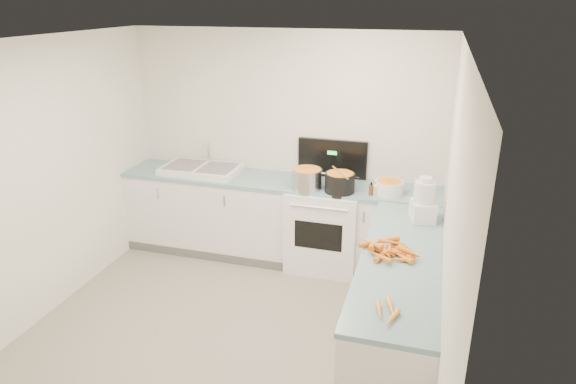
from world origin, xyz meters
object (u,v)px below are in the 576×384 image
(stove, at_px, (325,225))
(spice_jar, at_px, (375,191))
(sink, at_px, (201,169))
(extract_bottle, at_px, (371,190))
(black_pot, at_px, (340,183))
(mixing_bowl, at_px, (389,187))
(food_processor, at_px, (423,202))
(steel_pot, at_px, (307,180))

(stove, height_order, spice_jar, stove)
(sink, height_order, extract_bottle, sink)
(black_pot, relative_size, extract_bottle, 2.74)
(mixing_bowl, distance_m, food_processor, 0.69)
(stove, xyz_separation_m, food_processor, (1.01, -0.64, 0.64))
(stove, height_order, steel_pot, stove)
(steel_pot, height_order, food_processor, food_processor)
(black_pot, relative_size, mixing_bowl, 1.06)
(spice_jar, bearing_deg, sink, 175.39)
(sink, height_order, spice_jar, sink)
(food_processor, bearing_deg, extract_bottle, 137.04)
(steel_pot, height_order, spice_jar, steel_pot)
(stove, relative_size, spice_jar, 15.37)
(steel_pot, height_order, black_pot, steel_pot)
(mixing_bowl, bearing_deg, sink, 177.76)
(mixing_bowl, height_order, food_processor, food_processor)
(mixing_bowl, height_order, extract_bottle, mixing_bowl)
(steel_pot, bearing_deg, sink, 172.42)
(stove, xyz_separation_m, extract_bottle, (0.49, -0.16, 0.52))
(steel_pot, height_order, extract_bottle, steel_pot)
(stove, bearing_deg, spice_jar, -15.19)
(steel_pot, bearing_deg, black_pot, 0.42)
(sink, xyz_separation_m, black_pot, (1.62, -0.17, 0.05))
(sink, bearing_deg, extract_bottle, -5.17)
(sink, distance_m, food_processor, 2.55)
(stove, bearing_deg, mixing_bowl, -5.79)
(extract_bottle, bearing_deg, sink, 174.83)
(steel_pot, xyz_separation_m, mixing_bowl, (0.83, 0.09, -0.03))
(food_processor, bearing_deg, mixing_bowl, 121.50)
(stove, bearing_deg, food_processor, -32.50)
(extract_bottle, xyz_separation_m, food_processor, (0.52, -0.48, 0.12))
(spice_jar, height_order, food_processor, food_processor)
(black_pot, height_order, food_processor, food_processor)
(stove, height_order, black_pot, stove)
(steel_pot, xyz_separation_m, black_pot, (0.34, 0.00, -0.01))
(black_pot, xyz_separation_m, spice_jar, (0.36, 0.01, -0.04))
(food_processor, bearing_deg, spice_jar, 133.88)
(sink, height_order, mixing_bowl, sink)
(steel_pot, xyz_separation_m, spice_jar, (0.70, 0.01, -0.05))
(sink, distance_m, steel_pot, 1.29)
(stove, xyz_separation_m, spice_jar, (0.53, -0.14, 0.51))
(spice_jar, bearing_deg, extract_bottle, -157.48)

